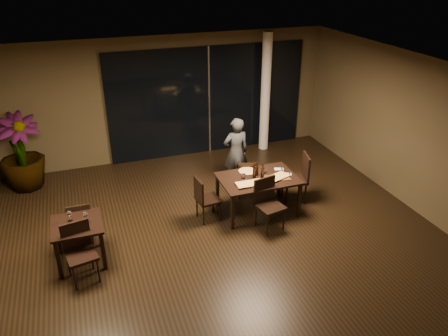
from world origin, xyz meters
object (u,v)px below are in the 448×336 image
(chair_main_far, at_px, (247,177))
(potted_plant, at_px, (21,153))
(bottle_a, at_px, (254,171))
(chair_side_far, at_px, (80,221))
(chair_side_near, at_px, (79,249))
(bottle_c, at_px, (257,169))
(chair_main_right, at_px, (299,175))
(side_table, at_px, (78,230))
(chair_main_left, at_px, (204,197))
(main_table, at_px, (258,181))
(chair_main_near, at_px, (268,201))
(diner, at_px, (236,152))
(bottle_b, at_px, (262,171))

(chair_main_far, height_order, potted_plant, potted_plant)
(chair_main_far, xyz_separation_m, bottle_a, (-0.08, -0.56, 0.42))
(chair_side_far, xyz_separation_m, chair_side_near, (-0.05, -0.90, 0.07))
(chair_side_far, bearing_deg, bottle_c, -178.05)
(chair_main_far, relative_size, potted_plant, 0.51)
(chair_main_right, xyz_separation_m, chair_side_near, (-4.38, -1.02, -0.04))
(side_table, relative_size, chair_main_left, 0.89)
(potted_plant, xyz_separation_m, bottle_c, (4.41, -2.50, 0.06))
(chair_main_right, bearing_deg, main_table, -69.03)
(chair_main_near, bearing_deg, bottle_c, 73.17)
(chair_main_near, xyz_separation_m, potted_plant, (-4.35, 3.16, 0.28))
(main_table, bearing_deg, chair_main_near, -94.67)
(side_table, height_order, chair_main_left, chair_main_left)
(chair_main_near, bearing_deg, main_table, 73.55)
(diner, distance_m, bottle_a, 1.20)
(chair_main_far, relative_size, bottle_a, 2.88)
(potted_plant, bearing_deg, chair_side_near, -74.14)
(potted_plant, relative_size, bottle_c, 5.87)
(chair_main_left, distance_m, chair_main_right, 2.06)
(chair_main_near, height_order, diner, diner)
(chair_main_near, relative_size, diner, 0.63)
(bottle_c, bearing_deg, bottle_b, -61.36)
(chair_side_far, relative_size, bottle_a, 2.87)
(chair_side_far, distance_m, potted_plant, 2.82)
(side_table, height_order, bottle_b, bottle_b)
(chair_main_far, bearing_deg, chair_side_near, 40.39)
(main_table, distance_m, chair_side_far, 3.36)
(chair_main_right, height_order, bottle_b, bottle_b)
(diner, xyz_separation_m, bottle_b, (0.09, -1.22, 0.12))
(chair_main_right, height_order, diner, diner)
(main_table, bearing_deg, potted_plant, 149.42)
(chair_main_right, distance_m, chair_side_far, 4.33)
(chair_main_left, relative_size, chair_side_near, 0.94)
(chair_side_near, bearing_deg, diner, 20.34)
(chair_main_near, distance_m, bottle_c, 0.75)
(side_table, bearing_deg, bottle_a, 8.84)
(chair_main_far, xyz_separation_m, diner, (-0.01, 0.63, 0.30))
(chair_main_near, bearing_deg, diner, 77.01)
(chair_side_near, bearing_deg, side_table, 77.70)
(chair_side_far, bearing_deg, chair_main_left, -178.87)
(main_table, distance_m, chair_side_near, 3.53)
(diner, bearing_deg, chair_main_right, 131.37)
(bottle_c, bearing_deg, chair_main_far, 90.92)
(bottle_c, bearing_deg, potted_plant, 150.50)
(chair_main_far, bearing_deg, bottle_b, 113.99)
(side_table, distance_m, diner, 3.80)
(bottle_a, relative_size, bottle_c, 1.04)
(diner, relative_size, potted_plant, 0.94)
(main_table, distance_m, chair_main_far, 0.61)
(chair_main_far, bearing_deg, diner, -71.74)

